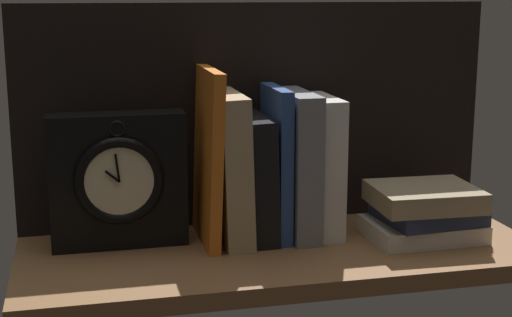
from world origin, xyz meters
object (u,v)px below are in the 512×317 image
Objects in this scene: book_gray_chess at (297,164)px; framed_clock at (118,180)px; book_tan_shortstories at (229,167)px; book_black_skeptic at (256,177)px; book_blue_modern at (276,162)px; book_orange_pandolfini at (208,156)px; book_stack_side at (425,212)px; book_white_catcher at (322,165)px.

book_gray_chess reaches higher than framed_clock.
book_tan_shortstories reaches higher than book_black_skeptic.
book_blue_modern is 23.51cm from framed_clock.
book_gray_chess is (13.59, 0.00, -1.86)cm from book_orange_pandolfini.
book_stack_side is at bearing -11.97° from book_orange_pandolfini.
book_tan_shortstories is 10.42cm from book_gray_chess.
book_white_catcher is at bearing 0.00° from book_tan_shortstories.
book_gray_chess is at bearing 159.64° from book_stack_side.
book_gray_chess is 4.04cm from book_white_catcher.
book_white_catcher is at bearing 0.00° from book_orange_pandolfini.
book_orange_pandolfini is 17.75cm from book_white_catcher.
book_white_catcher is (4.02, 0.00, -0.42)cm from book_gray_chess.
framed_clock is 45.73cm from book_stack_side.
book_black_skeptic is at bearing 0.00° from book_orange_pandolfini.
book_gray_chess is (10.42, 0.00, -0.05)cm from book_tan_shortstories.
book_gray_chess is 20.50cm from book_stack_side.
framed_clock is at bearing 179.15° from book_gray_chess.
book_blue_modern is 23.53cm from book_stack_side.
framed_clock is (-13.12, 0.40, -2.95)cm from book_orange_pandolfini.
book_orange_pandolfini is 1.16× the size of book_tan_shortstories.
book_orange_pandolfini is at bearing 180.00° from book_white_catcher.
book_gray_chess is at bearing 0.00° from book_black_skeptic.
book_gray_chess reaches higher than book_stack_side.
book_stack_side is (18.10, -6.71, -6.91)cm from book_gray_chess.
book_white_catcher is 1.26× the size of book_stack_side.
book_black_skeptic is at bearing 180.00° from book_white_catcher.
book_black_skeptic is at bearing -1.12° from framed_clock.
book_black_skeptic is 10.40cm from book_white_catcher.
book_black_skeptic is 0.95× the size of framed_clock.
book_black_skeptic is 3.71cm from book_blue_modern.
book_blue_modern is 1.08× the size of book_white_catcher.
book_orange_pandolfini reaches higher than framed_clock.
book_orange_pandolfini is at bearing 180.00° from book_blue_modern.
book_tan_shortstories is (3.16, -0.00, -1.81)cm from book_orange_pandolfini.
book_orange_pandolfini is 1.54× the size of book_stack_side.
book_gray_chess is at bearing 0.00° from book_blue_modern.
book_blue_modern is 3.26cm from book_gray_chess.
book_black_skeptic is 0.84× the size of book_gray_chess.
book_black_skeptic is at bearing 164.61° from book_stack_side.
book_orange_pandolfini is 8.12cm from book_black_skeptic.
book_black_skeptic is 25.83cm from book_stack_side.
book_tan_shortstories is 1.19× the size of book_black_skeptic.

